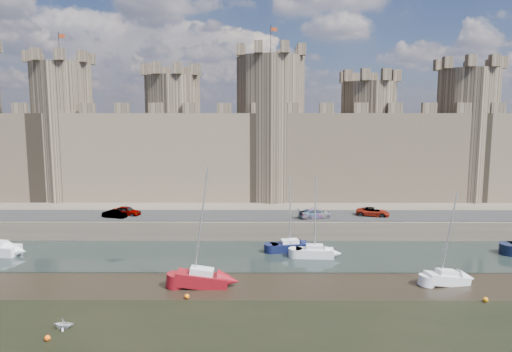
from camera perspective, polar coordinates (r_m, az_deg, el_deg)
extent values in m
cube|color=black|center=(53.49, 0.30, -9.88)|extent=(160.00, 12.00, 0.08)
cube|color=#4C443A|center=(88.31, 0.27, -2.17)|extent=(160.00, 60.00, 2.50)
cube|color=black|center=(62.53, 0.29, -4.96)|extent=(160.00, 7.00, 0.10)
cube|color=#42382B|center=(75.36, 0.28, 2.50)|extent=(100.00, 9.00, 14.00)
cylinder|color=#42382B|center=(81.62, -22.90, 5.11)|extent=(10.00, 10.00, 22.00)
cylinder|color=black|center=(82.34, -23.39, 14.53)|extent=(0.10, 0.10, 5.00)
cube|color=#9C3414|center=(82.41, -23.12, 15.80)|extent=(1.00, 0.03, 0.60)
cylinder|color=#42382B|center=(76.44, -10.31, 4.70)|extent=(9.00, 9.00, 20.00)
cylinder|color=#42382B|center=(75.14, 1.81, 5.92)|extent=(11.00, 11.00, 23.00)
cylinder|color=black|center=(76.08, 1.86, 16.52)|extent=(0.10, 0.10, 5.00)
cube|color=#9C3414|center=(76.40, 2.26, 17.85)|extent=(1.00, 0.03, 0.60)
cylinder|color=#42382B|center=(77.33, 13.78, 4.27)|extent=(9.00, 9.00, 19.00)
cylinder|color=#42382B|center=(82.51, 24.70, 4.69)|extent=(10.00, 10.00, 21.00)
imported|color=gray|center=(64.95, -15.85, -4.22)|extent=(4.17, 2.58, 1.33)
imported|color=gray|center=(63.82, -17.26, -4.59)|extent=(3.52, 2.14, 1.09)
imported|color=gray|center=(61.33, 7.47, -4.68)|extent=(4.93, 3.07, 1.33)
imported|color=gray|center=(64.08, 14.41, -4.37)|extent=(4.83, 3.24, 1.23)
cube|color=black|center=(54.95, 4.24, -8.85)|extent=(4.76, 2.62, 0.98)
cube|color=silver|center=(54.75, 4.25, -8.13)|extent=(2.21, 1.60, 0.45)
cylinder|color=silver|center=(53.86, 4.29, -4.24)|extent=(0.14, 0.14, 8.04)
cube|color=silver|center=(52.92, 7.33, -9.52)|extent=(4.38, 1.96, 1.00)
cube|color=silver|center=(52.71, 7.34, -8.76)|extent=(1.98, 1.30, 0.46)
cylinder|color=silver|center=(51.77, 7.41, -4.64)|extent=(0.14, 0.14, 8.21)
cube|color=maroon|center=(44.39, -6.76, -12.82)|extent=(4.91, 2.00, 1.24)
cube|color=silver|center=(44.09, -6.78, -11.72)|extent=(2.19, 1.37, 0.56)
cylinder|color=silver|center=(42.77, -6.87, -5.64)|extent=(0.14, 0.14, 10.15)
cube|color=silver|center=(48.34, 22.71, -11.82)|extent=(4.35, 2.31, 0.97)
cube|color=silver|center=(48.12, 22.76, -11.02)|extent=(2.01, 1.43, 0.44)
cylinder|color=silver|center=(47.11, 22.99, -6.68)|extent=(0.14, 0.14, 7.95)
imported|color=silver|center=(39.02, -22.91, -16.67)|extent=(1.63, 1.46, 0.78)
sphere|color=#FC540B|center=(37.69, -24.63, -17.94)|extent=(0.43, 0.43, 0.43)
sphere|color=orange|center=(41.98, -8.63, -14.66)|extent=(0.44, 0.44, 0.44)
sphere|color=orange|center=(45.44, 26.77, -13.63)|extent=(0.45, 0.45, 0.45)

